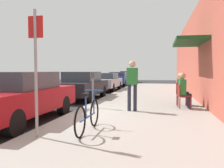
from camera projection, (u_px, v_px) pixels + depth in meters
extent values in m
plane|color=#2D2D30|center=(70.00, 116.00, 7.64)|extent=(60.00, 60.00, 0.00)
cube|color=#9E9B93|center=(144.00, 107.00, 9.14)|extent=(4.50, 32.00, 0.12)
cube|color=#BC5442|center=(211.00, 49.00, 8.52)|extent=(0.30, 32.00, 4.55)
cube|color=#19471E|center=(189.00, 42.00, 9.15)|extent=(1.10, 2.80, 0.12)
cube|color=maroon|center=(18.00, 100.00, 6.72)|extent=(1.80, 4.40, 0.63)
cube|color=#333D47|center=(21.00, 80.00, 6.84)|extent=(1.48, 2.11, 0.50)
cylinder|color=black|center=(63.00, 105.00, 7.91)|extent=(0.22, 0.64, 0.64)
cylinder|color=black|center=(21.00, 104.00, 8.23)|extent=(0.22, 0.64, 0.64)
cylinder|color=black|center=(14.00, 123.00, 5.25)|extent=(0.22, 0.64, 0.64)
cube|color=black|center=(82.00, 87.00, 12.10)|extent=(1.80, 4.40, 0.60)
cube|color=#333D47|center=(82.00, 77.00, 12.22)|extent=(1.48, 2.11, 0.50)
cylinder|color=black|center=(103.00, 91.00, 13.29)|extent=(0.22, 0.64, 0.64)
cylinder|color=black|center=(76.00, 91.00, 13.61)|extent=(0.22, 0.64, 0.64)
cylinder|color=black|center=(88.00, 96.00, 10.63)|extent=(0.22, 0.64, 0.64)
cylinder|color=black|center=(56.00, 96.00, 10.95)|extent=(0.22, 0.64, 0.64)
cube|color=#B7B7BC|center=(106.00, 83.00, 17.36)|extent=(1.80, 4.40, 0.57)
cube|color=#333D47|center=(106.00, 76.00, 17.48)|extent=(1.48, 2.11, 0.43)
cylinder|color=black|center=(119.00, 85.00, 18.55)|extent=(0.22, 0.64, 0.64)
cylinder|color=black|center=(100.00, 85.00, 18.87)|extent=(0.22, 0.64, 0.64)
cylinder|color=black|center=(112.00, 88.00, 15.88)|extent=(0.22, 0.64, 0.64)
cylinder|color=black|center=(90.00, 87.00, 16.20)|extent=(0.22, 0.64, 0.64)
cube|color=navy|center=(118.00, 79.00, 22.68)|extent=(1.80, 4.40, 0.63)
cube|color=#333D47|center=(119.00, 74.00, 22.80)|extent=(1.48, 2.11, 0.40)
cylinder|color=black|center=(129.00, 82.00, 23.87)|extent=(0.22, 0.64, 0.64)
cylinder|color=black|center=(113.00, 82.00, 24.19)|extent=(0.22, 0.64, 0.64)
cylinder|color=black|center=(124.00, 84.00, 21.20)|extent=(0.22, 0.64, 0.64)
cylinder|color=black|center=(107.00, 83.00, 21.53)|extent=(0.22, 0.64, 0.64)
cube|color=maroon|center=(127.00, 78.00, 28.66)|extent=(1.80, 4.40, 0.62)
cube|color=#333D47|center=(127.00, 73.00, 28.77)|extent=(1.48, 2.11, 0.48)
cylinder|color=black|center=(135.00, 80.00, 29.85)|extent=(0.22, 0.64, 0.64)
cylinder|color=black|center=(123.00, 80.00, 30.17)|extent=(0.22, 0.64, 0.64)
cylinder|color=black|center=(132.00, 81.00, 27.18)|extent=(0.22, 0.64, 0.64)
cylinder|color=black|center=(119.00, 81.00, 27.50)|extent=(0.22, 0.64, 0.64)
cylinder|color=slate|center=(93.00, 93.00, 8.64)|extent=(0.07, 0.07, 1.10)
cube|color=#383D42|center=(93.00, 75.00, 8.61)|extent=(0.12, 0.10, 0.22)
cylinder|color=gray|center=(36.00, 74.00, 4.78)|extent=(0.06, 0.06, 2.60)
cube|color=red|center=(36.00, 27.00, 4.75)|extent=(0.32, 0.02, 0.44)
torus|color=black|center=(94.00, 113.00, 5.77)|extent=(0.04, 0.66, 0.66)
torus|color=black|center=(80.00, 122.00, 4.74)|extent=(0.04, 0.66, 0.66)
cylinder|color=#1E4C8C|center=(88.00, 117.00, 5.26)|extent=(0.04, 1.05, 0.04)
cylinder|color=#1E4C8C|center=(86.00, 107.00, 5.09)|extent=(0.04, 0.04, 0.50)
cube|color=black|center=(86.00, 95.00, 5.08)|extent=(0.10, 0.20, 0.06)
cylinder|color=#1E4C8C|center=(94.00, 102.00, 5.70)|extent=(0.03, 0.03, 0.56)
cylinder|color=#1E4C8C|center=(94.00, 90.00, 5.69)|extent=(0.46, 0.03, 0.03)
cylinder|color=maroon|center=(189.00, 101.00, 8.69)|extent=(0.04, 0.04, 0.45)
cylinder|color=maroon|center=(191.00, 103.00, 8.31)|extent=(0.04, 0.04, 0.45)
cylinder|color=maroon|center=(178.00, 101.00, 8.73)|extent=(0.04, 0.04, 0.45)
cylinder|color=maroon|center=(180.00, 103.00, 8.35)|extent=(0.04, 0.04, 0.45)
cube|color=maroon|center=(184.00, 96.00, 8.50)|extent=(0.48, 0.48, 0.03)
cube|color=maroon|center=(179.00, 90.00, 8.52)|extent=(0.07, 0.44, 0.40)
cylinder|color=#232838|center=(189.00, 102.00, 8.60)|extent=(0.11, 0.11, 0.47)
cylinder|color=#232838|center=(185.00, 95.00, 8.60)|extent=(0.37, 0.17, 0.14)
cylinder|color=#232838|center=(190.00, 102.00, 8.40)|extent=(0.11, 0.11, 0.47)
cylinder|color=#232838|center=(186.00, 96.00, 8.40)|extent=(0.37, 0.17, 0.14)
cube|color=#267233|center=(182.00, 87.00, 8.50)|extent=(0.25, 0.38, 0.56)
sphere|color=tan|center=(182.00, 76.00, 8.47)|extent=(0.22, 0.22, 0.22)
cylinder|color=maroon|center=(188.00, 99.00, 9.38)|extent=(0.04, 0.04, 0.45)
cylinder|color=maroon|center=(187.00, 100.00, 9.03)|extent=(0.04, 0.04, 0.45)
cylinder|color=maroon|center=(178.00, 99.00, 9.52)|extent=(0.04, 0.04, 0.45)
cylinder|color=maroon|center=(177.00, 100.00, 9.17)|extent=(0.04, 0.04, 0.45)
cube|color=maroon|center=(182.00, 93.00, 9.26)|extent=(0.51, 0.51, 0.03)
cube|color=maroon|center=(177.00, 88.00, 9.33)|extent=(0.10, 0.44, 0.40)
cylinder|color=#232838|center=(187.00, 99.00, 9.30)|extent=(0.11, 0.11, 0.47)
cylinder|color=#232838|center=(184.00, 93.00, 9.34)|extent=(0.38, 0.20, 0.14)
cylinder|color=#232838|center=(187.00, 100.00, 9.12)|extent=(0.11, 0.11, 0.47)
cylinder|color=#232838|center=(184.00, 94.00, 9.15)|extent=(0.38, 0.20, 0.14)
cube|color=#267233|center=(180.00, 86.00, 9.28)|extent=(0.28, 0.39, 0.56)
sphere|color=tan|center=(181.00, 75.00, 9.25)|extent=(0.22, 0.22, 0.22)
cylinder|color=#232838|center=(129.00, 98.00, 7.97)|extent=(0.12, 0.12, 0.90)
cylinder|color=#232838|center=(135.00, 98.00, 7.93)|extent=(0.12, 0.12, 0.90)
cube|color=#267233|center=(132.00, 76.00, 7.90)|extent=(0.36, 0.22, 0.56)
sphere|color=tan|center=(132.00, 64.00, 7.88)|extent=(0.22, 0.22, 0.22)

